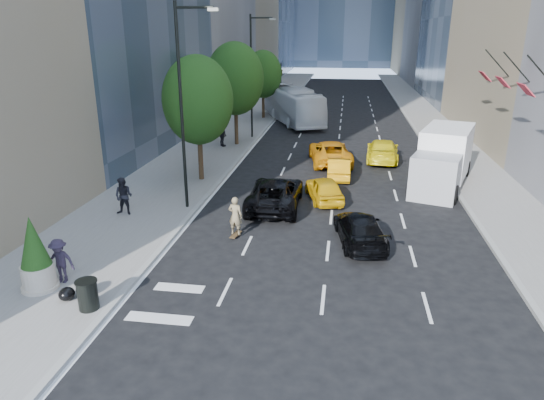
% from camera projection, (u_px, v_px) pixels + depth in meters
% --- Properties ---
extents(ground, '(160.00, 160.00, 0.00)m').
position_uv_depth(ground, '(304.00, 249.00, 20.72)').
color(ground, black).
rests_on(ground, ground).
extents(sidewalk_left, '(6.00, 120.00, 0.15)m').
position_uv_depth(sidewalk_left, '(243.00, 121.00, 49.98)').
color(sidewalk_left, slate).
rests_on(sidewalk_left, ground).
extents(sidewalk_right, '(4.00, 120.00, 0.15)m').
position_uv_depth(sidewalk_right, '(433.00, 126.00, 47.29)').
color(sidewalk_right, slate).
rests_on(sidewalk_right, ground).
extents(lamp_near, '(2.13, 0.22, 10.00)m').
position_uv_depth(lamp_near, '(184.00, 97.00, 23.44)').
color(lamp_near, black).
rests_on(lamp_near, sidewalk_left).
extents(lamp_far, '(2.13, 0.22, 10.00)m').
position_uv_depth(lamp_far, '(253.00, 70.00, 40.24)').
color(lamp_far, black).
rests_on(lamp_far, sidewalk_left).
extents(tree_near, '(4.20, 4.20, 7.46)m').
position_uv_depth(tree_near, '(198.00, 100.00, 28.51)').
color(tree_near, black).
rests_on(tree_near, sidewalk_left).
extents(tree_mid, '(4.50, 4.50, 7.99)m').
position_uv_depth(tree_mid, '(235.00, 79.00, 37.73)').
color(tree_mid, black).
rests_on(tree_mid, sidewalk_left).
extents(tree_far, '(3.90, 3.90, 6.92)m').
position_uv_depth(tree_far, '(263.00, 74.00, 50.10)').
color(tree_far, black).
rests_on(tree_far, sidewalk_left).
extents(traffic_signal, '(2.48, 0.53, 5.20)m').
position_uv_depth(traffic_signal, '(281.00, 72.00, 57.58)').
color(traffic_signal, black).
rests_on(traffic_signal, sidewalk_left).
extents(facade_flags, '(1.85, 13.30, 2.05)m').
position_uv_depth(facade_flags, '(517.00, 82.00, 26.51)').
color(facade_flags, black).
rests_on(facade_flags, ground).
extents(skateboarder, '(0.71, 0.53, 1.78)m').
position_uv_depth(skateboarder, '(235.00, 218.00, 21.70)').
color(skateboarder, '#746648').
rests_on(skateboarder, ground).
extents(black_sedan_lincoln, '(2.69, 5.69, 1.57)m').
position_uv_depth(black_sedan_lincoln, '(275.00, 193.00, 25.41)').
color(black_sedan_lincoln, black).
rests_on(black_sedan_lincoln, ground).
extents(black_sedan_mercedes, '(2.59, 4.82, 1.33)m').
position_uv_depth(black_sedan_mercedes, '(360.00, 229.00, 21.10)').
color(black_sedan_mercedes, black).
rests_on(black_sedan_mercedes, ground).
extents(taxi_a, '(2.58, 4.22, 1.34)m').
position_uv_depth(taxi_a, '(324.00, 189.00, 26.50)').
color(taxi_a, '#CE990A').
rests_on(taxi_a, ground).
extents(taxi_b, '(1.45, 3.93, 1.29)m').
position_uv_depth(taxi_b, '(339.00, 168.00, 30.60)').
color(taxi_b, orange).
rests_on(taxi_b, ground).
extents(taxi_c, '(3.51, 6.03, 1.58)m').
position_uv_depth(taxi_c, '(330.00, 152.00, 34.06)').
color(taxi_c, orange).
rests_on(taxi_c, ground).
extents(taxi_d, '(2.47, 5.43, 1.54)m').
position_uv_depth(taxi_d, '(383.00, 150.00, 34.66)').
color(taxi_d, yellow).
rests_on(taxi_d, ground).
extents(city_bus, '(7.55, 12.82, 3.52)m').
position_uv_depth(city_bus, '(293.00, 105.00, 49.20)').
color(city_bus, white).
rests_on(city_bus, ground).
extents(box_truck, '(4.67, 7.56, 3.41)m').
position_uv_depth(box_truck, '(443.00, 158.00, 28.63)').
color(box_truck, white).
rests_on(box_truck, ground).
extents(pedestrian_a, '(0.94, 0.75, 1.89)m').
position_uv_depth(pedestrian_a, '(124.00, 196.00, 23.97)').
color(pedestrian_a, black).
rests_on(pedestrian_a, sidewalk_left).
extents(pedestrian_b, '(1.08, 1.07, 1.83)m').
position_uv_depth(pedestrian_b, '(222.00, 135.00, 38.32)').
color(pedestrian_b, black).
rests_on(pedestrian_b, sidewalk_left).
extents(pedestrian_c, '(1.11, 0.66, 1.69)m').
position_uv_depth(pedestrian_c, '(60.00, 261.00, 17.43)').
color(pedestrian_c, '#282030').
rests_on(pedestrian_c, sidewalk_left).
extents(trash_can, '(0.65, 0.65, 0.98)m').
position_uv_depth(trash_can, '(88.00, 295.00, 15.84)').
color(trash_can, black).
rests_on(trash_can, sidewalk_left).
extents(planter_shrub, '(1.14, 1.14, 2.74)m').
position_uv_depth(planter_shrub, '(35.00, 255.00, 16.85)').
color(planter_shrub, beige).
rests_on(planter_shrub, sidewalk_left).
extents(garbage_bags, '(1.04, 1.00, 0.51)m').
position_uv_depth(garbage_bags, '(78.00, 291.00, 16.61)').
color(garbage_bags, black).
rests_on(garbage_bags, sidewalk_left).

